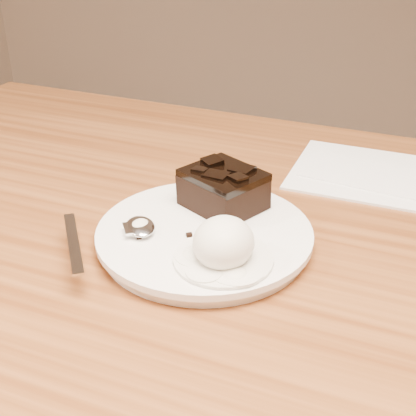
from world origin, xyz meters
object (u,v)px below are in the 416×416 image
at_px(ice_cream_scoop, 224,243).
at_px(spoon, 140,228).
at_px(plate, 204,237).
at_px(brownie, 223,192).
at_px(napkin, 358,171).

bearing_deg(ice_cream_scoop, spoon, 170.44).
bearing_deg(spoon, plate, -11.72).
distance_m(plate, spoon, 0.07).
relative_size(brownie, napkin, 0.48).
bearing_deg(ice_cream_scoop, napkin, 74.46).
bearing_deg(brownie, ice_cream_scoop, -68.48).
distance_m(plate, napkin, 0.27).
distance_m(ice_cream_scoop, spoon, 0.10).
bearing_deg(plate, napkin, 63.55).
distance_m(plate, brownie, 0.06).
xyz_separation_m(ice_cream_scoop, spoon, (-0.10, 0.02, -0.02)).
distance_m(spoon, napkin, 0.33).
bearing_deg(napkin, spoon, -123.51).
bearing_deg(napkin, ice_cream_scoop, -105.54).
xyz_separation_m(plate, spoon, (-0.06, -0.03, 0.01)).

